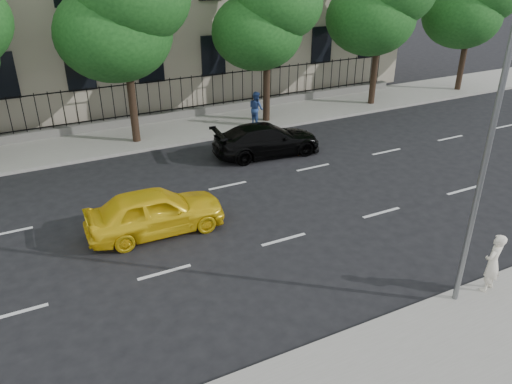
# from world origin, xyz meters

# --- Properties ---
(ground) EXTENTS (120.00, 120.00, 0.00)m
(ground) POSITION_xyz_m (0.00, 0.00, 0.00)
(ground) COLOR black
(ground) RESTS_ON ground
(near_sidewalk) EXTENTS (60.00, 4.00, 0.15)m
(near_sidewalk) POSITION_xyz_m (0.00, -4.00, 0.07)
(near_sidewalk) COLOR gray
(near_sidewalk) RESTS_ON ground
(far_sidewalk) EXTENTS (60.00, 4.00, 0.15)m
(far_sidewalk) POSITION_xyz_m (0.00, 14.00, 0.07)
(far_sidewalk) COLOR gray
(far_sidewalk) RESTS_ON ground
(lane_markings) EXTENTS (49.60, 4.62, 0.01)m
(lane_markings) POSITION_xyz_m (0.00, 4.75, 0.01)
(lane_markings) COLOR silver
(lane_markings) RESTS_ON ground
(iron_fence) EXTENTS (30.00, 0.50, 2.20)m
(iron_fence) POSITION_xyz_m (0.00, 15.70, 0.65)
(iron_fence) COLOR slate
(iron_fence) RESTS_ON far_sidewalk
(street_light) EXTENTS (0.25, 3.32, 8.05)m
(street_light) POSITION_xyz_m (2.50, -1.77, 5.15)
(street_light) COLOR slate
(street_light) RESTS_ON near_sidewalk
(tree_c) EXTENTS (5.89, 5.50, 9.80)m
(tree_c) POSITION_xyz_m (-1.96, 13.36, 6.41)
(tree_c) COLOR #382619
(tree_c) RESTS_ON far_sidewalk
(tree_d) EXTENTS (5.34, 4.94, 8.84)m
(tree_d) POSITION_xyz_m (5.04, 13.36, 5.84)
(tree_d) COLOR #382619
(tree_d) RESTS_ON far_sidewalk
(yellow_taxi) EXTENTS (4.54, 1.91, 1.53)m
(yellow_taxi) POSITION_xyz_m (-3.51, 4.85, 0.77)
(yellow_taxi) COLOR yellow
(yellow_taxi) RESTS_ON ground
(black_sedan) EXTENTS (5.07, 2.46, 1.42)m
(black_sedan) POSITION_xyz_m (2.93, 9.22, 0.71)
(black_sedan) COLOR black
(black_sedan) RESTS_ON ground
(woman_near) EXTENTS (0.71, 0.56, 1.71)m
(woman_near) POSITION_xyz_m (3.57, -2.40, 1.01)
(woman_near) COLOR white
(woman_near) RESTS_ON near_sidewalk
(pedestrian_far) EXTENTS (0.78, 0.93, 1.74)m
(pedestrian_far) POSITION_xyz_m (4.18, 12.78, 1.02)
(pedestrian_far) COLOR navy
(pedestrian_far) RESTS_ON far_sidewalk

